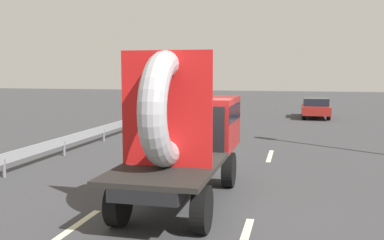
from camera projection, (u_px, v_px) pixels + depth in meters
The scene contains 8 objects.
ground_plane at pixel (195, 201), 10.32m from camera, with size 120.00×120.00×0.00m, color #38383A.
flatbed_truck at pixel (188, 129), 10.56m from camera, with size 2.02×5.53×3.49m.
distant_sedan at pixel (178, 118), 22.49m from camera, with size 1.65×3.85×1.26m.
guardrail at pixel (86, 135), 17.48m from camera, with size 0.10×13.50×0.71m.
lane_dash_left_near at pixel (65, 233), 8.28m from camera, with size 2.76×0.16×0.01m, color beige.
lane_dash_left_far at pixel (181, 152), 16.66m from camera, with size 2.99×0.16×0.01m, color beige.
lane_dash_right_far at pixel (270, 156), 15.85m from camera, with size 2.27×0.16×0.01m, color beige.
oncoming_car at pixel (315, 107), 28.81m from camera, with size 1.75×4.09×1.33m.
Camera 1 is at (2.26, -9.78, 3.07)m, focal length 40.64 mm.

